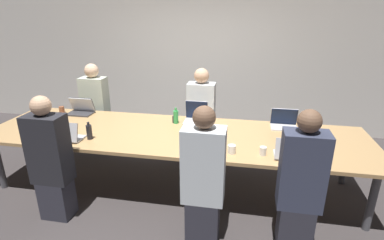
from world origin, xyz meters
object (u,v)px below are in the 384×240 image
at_px(cup_near_right, 263,151).
at_px(laptop_near_midright, 204,149).
at_px(person_near_right, 300,184).
at_px(stapler, 209,136).
at_px(cup_near_midright, 232,149).
at_px(laptop_near_left, 68,135).
at_px(bottle_near_left, 89,132).
at_px(person_far_center, 201,116).
at_px(person_near_midright, 203,179).
at_px(bottle_far_center, 176,117).
at_px(laptop_near_right, 292,153).
at_px(cup_far_left, 62,110).
at_px(laptop_far_left, 81,109).
at_px(person_near_left, 51,162).
at_px(laptop_far_right, 284,122).
at_px(cup_far_center, 175,119).
at_px(laptop_far_center, 196,116).
at_px(person_far_left, 96,108).

height_order(cup_near_right, laptop_near_midright, laptop_near_midright).
xyz_separation_m(person_near_right, stapler, (-0.95, 0.74, 0.09)).
bearing_deg(cup_near_midright, laptop_near_left, -179.28).
height_order(person_near_right, cup_near_midright, person_near_right).
distance_m(bottle_near_left, person_far_center, 1.67).
bearing_deg(person_near_midright, bottle_far_center, -65.66).
relative_size(laptop_near_right, cup_near_midright, 3.90).
xyz_separation_m(cup_far_left, person_far_center, (2.03, 0.39, -0.11)).
xyz_separation_m(laptop_near_right, laptop_far_left, (-2.88, 0.93, 0.00)).
xyz_separation_m(person_near_midright, person_far_center, (-0.29, 1.74, 0.01)).
distance_m(laptop_far_left, person_near_left, 1.39).
xyz_separation_m(cup_near_midright, bottle_far_center, (-0.80, 0.77, 0.05)).
distance_m(laptop_near_midright, laptop_far_left, 2.22).
height_order(bottle_near_left, laptop_far_right, laptop_far_right).
relative_size(person_near_midright, stapler, 8.99).
relative_size(cup_far_left, bottle_far_center, 0.47).
bearing_deg(person_near_left, person_near_midright, 178.22).
bearing_deg(person_near_midright, laptop_near_right, -152.26).
bearing_deg(laptop_near_midright, person_near_left, 11.76).
distance_m(person_near_left, bottle_far_center, 1.61).
bearing_deg(laptop_far_right, cup_near_right, -108.66).
xyz_separation_m(cup_near_right, cup_far_center, (-1.14, 0.78, -0.00)).
height_order(laptop_near_right, laptop_far_center, laptop_far_center).
relative_size(bottle_near_left, stapler, 1.36).
relative_size(laptop_far_center, bottle_far_center, 1.42).
xyz_separation_m(laptop_near_midright, person_near_midright, (0.05, -0.38, -0.13)).
relative_size(person_near_right, laptop_near_midright, 4.21).
distance_m(person_near_midright, cup_far_center, 1.40).
bearing_deg(cup_near_right, cup_near_midright, -177.63).
bearing_deg(person_near_midright, stapler, -85.91).
height_order(bottle_far_center, stapler, bottle_far_center).
distance_m(person_near_midright, bottle_near_left, 1.55).
distance_m(person_near_right, bottle_far_center, 1.87).
xyz_separation_m(cup_far_center, bottle_far_center, (0.02, -0.03, 0.05)).
relative_size(laptop_near_right, cup_far_left, 3.47).
xyz_separation_m(laptop_near_midright, laptop_far_right, (0.90, 0.97, 0.00)).
distance_m(cup_near_right, person_near_left, 2.25).
relative_size(person_far_left, laptop_near_left, 4.51).
bearing_deg(person_near_midright, laptop_far_center, -77.32).
distance_m(person_far_left, person_far_center, 1.74).
relative_size(person_near_left, cup_far_center, 15.63).
relative_size(cup_near_midright, stapler, 0.58).
bearing_deg(laptop_far_center, bottle_far_center, -153.20).
bearing_deg(stapler, cup_near_midright, -64.90).
relative_size(laptop_near_midright, cup_far_left, 3.26).
relative_size(cup_near_midright, person_far_left, 0.06).
bearing_deg(person_far_left, cup_far_left, -122.44).
xyz_separation_m(bottle_near_left, cup_far_center, (0.86, 0.73, -0.05)).
relative_size(bottle_near_left, laptop_far_center, 0.69).
xyz_separation_m(bottle_near_left, laptop_far_center, (1.13, 0.83, -0.01)).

